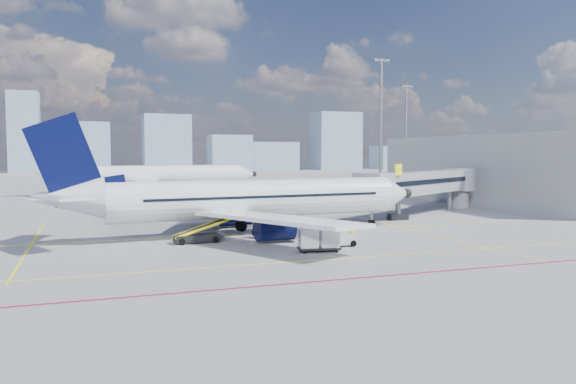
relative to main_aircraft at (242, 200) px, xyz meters
name	(u,v)px	position (x,y,z in m)	size (l,w,h in m)	color
ground	(295,246)	(2.37, -7.46, -3.22)	(420.00, 420.00, 0.00)	#949497
apron_markings	(306,255)	(1.79, -11.37, -3.22)	(90.00, 35.12, 0.01)	#FFF90D
jet_bridge	(428,184)	(25.88, 9.45, 0.52)	(23.55, 15.78, 6.30)	gray
terminal_block	(489,170)	(42.32, 18.54, 1.78)	(10.00, 42.00, 10.00)	gray
floodlight_mast_ne	(381,121)	(40.37, 47.54, 10.36)	(3.20, 0.61, 25.45)	slate
floodlight_mast_far	(406,130)	(67.37, 82.54, 10.36)	(3.20, 0.61, 25.45)	slate
distant_skyline	(127,143)	(1.47, 182.54, 8.01)	(251.75, 15.34, 31.55)	#778FA5
main_aircraft	(242,200)	(0.00, 0.00, 0.00)	(36.39, 31.68, 10.76)	silver
second_aircraft	(156,176)	(-1.52, 55.60, 0.00)	(39.17, 34.06, 11.46)	silver
baggage_tug	(341,238)	(5.89, -8.64, -2.56)	(2.04, 1.27, 1.39)	silver
cargo_dolly	(319,239)	(3.21, -10.40, -2.27)	(3.37, 1.96, 1.74)	black
belt_loader	(198,236)	(-4.59, -3.09, -2.67)	(5.36, 1.72, 2.16)	black
ramp_worker	(352,233)	(7.17, -7.98, -2.30)	(0.68, 0.44, 1.86)	#FDFF1A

